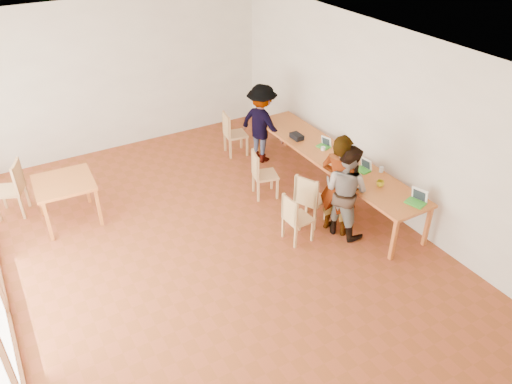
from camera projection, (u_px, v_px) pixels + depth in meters
ground at (212, 245)px, 7.72m from camera, size 8.00×8.00×0.00m
wall_back at (120, 75)px, 9.84m from camera, size 6.00×0.10×3.00m
wall_front at (421, 368)px, 4.00m from camera, size 6.00×0.10×3.00m
wall_right at (372, 116)px, 8.19m from camera, size 0.10×8.00×3.00m
ceiling at (200, 51)px, 6.10m from camera, size 6.00×8.00×0.04m
communal_table at (333, 158)px, 8.63m from camera, size 0.80×4.00×0.75m
side_table at (64, 186)px, 7.92m from camera, size 0.90×0.90×0.75m
chair_near at (294, 214)px, 7.55m from camera, size 0.39×0.39×0.43m
chair_mid at (309, 195)px, 7.90m from camera, size 0.56×0.56×0.48m
chair_far at (260, 170)px, 8.63m from camera, size 0.49×0.49×0.46m
chair_empty at (231, 130)px, 9.95m from camera, size 0.47×0.47×0.47m
chair_spare at (14, 183)px, 8.15m from camera, size 0.57×0.57×0.51m
person_near at (339, 185)px, 7.61m from camera, size 0.62×0.73×1.69m
person_mid at (346, 191)px, 7.62m from camera, size 0.78×0.88×1.54m
person_far at (262, 124)px, 9.63m from camera, size 0.88×1.15×1.56m
laptop_near at (417, 199)px, 7.34m from camera, size 0.29×0.31×0.23m
laptop_mid at (364, 167)px, 8.16m from camera, size 0.23×0.26×0.20m
laptop_far at (325, 144)px, 8.86m from camera, size 0.24×0.26×0.18m
yellow_mug at (380, 184)px, 7.73m from camera, size 0.13×0.13×0.10m
green_bottle at (348, 172)px, 7.86m from camera, size 0.07×0.07×0.28m
clear_glass at (381, 170)px, 8.11m from camera, size 0.07×0.07×0.09m
condiment_cup at (323, 149)px, 8.76m from camera, size 0.08×0.08×0.06m
pink_phone at (411, 203)px, 7.35m from camera, size 0.05×0.10×0.01m
black_pouch at (297, 136)px, 9.13m from camera, size 0.16×0.26×0.09m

